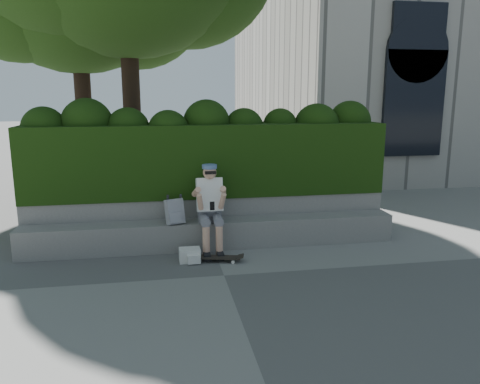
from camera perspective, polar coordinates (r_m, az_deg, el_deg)
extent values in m
plane|color=slate|center=(6.51, -1.96, -10.14)|extent=(80.00, 80.00, 0.00)
cube|color=gray|center=(7.61, -3.31, -5.08)|extent=(6.00, 0.45, 0.45)
cube|color=gray|center=(8.02, -3.73, -3.08)|extent=(6.00, 0.50, 0.75)
cube|color=black|center=(8.05, -4.00, 4.05)|extent=(6.00, 1.00, 1.20)
cylinder|color=black|center=(10.58, -12.94, 8.04)|extent=(0.38, 0.38, 3.58)
cylinder|color=black|center=(11.55, -18.30, 6.81)|extent=(0.37, 0.37, 3.09)
cube|color=slate|center=(7.46, -3.77, -2.75)|extent=(0.36, 0.26, 0.22)
cube|color=silver|center=(7.32, -3.74, -0.31)|extent=(0.40, 0.32, 0.55)
sphere|color=tan|center=(7.18, -3.72, 2.39)|extent=(0.21, 0.21, 0.21)
cylinder|color=slate|center=(7.19, -3.75, 3.12)|extent=(0.23, 0.23, 0.06)
cube|color=black|center=(7.00, -3.41, -1.70)|extent=(0.07, 0.02, 0.13)
cylinder|color=tan|center=(7.12, -4.14, -6.12)|extent=(0.11, 0.11, 0.47)
cylinder|color=tan|center=(7.14, -2.54, -6.04)|extent=(0.11, 0.11, 0.47)
cube|color=black|center=(7.13, -4.07, -7.76)|extent=(0.10, 0.26, 0.10)
cube|color=black|center=(7.15, -2.46, -7.67)|extent=(0.10, 0.26, 0.10)
cube|color=black|center=(7.00, -2.84, -7.95)|extent=(0.73, 0.34, 0.02)
cylinder|color=silver|center=(6.98, -4.95, -8.42)|extent=(0.05, 0.04, 0.05)
cylinder|color=silver|center=(7.12, -4.77, -8.00)|extent=(0.05, 0.04, 0.05)
cylinder|color=silver|center=(6.92, -0.85, -8.54)|extent=(0.05, 0.04, 0.05)
cylinder|color=silver|center=(7.07, -0.76, -8.12)|extent=(0.05, 0.04, 0.05)
cube|color=#ABACAF|center=(7.36, -7.96, -2.37)|extent=(0.30, 0.23, 0.39)
cube|color=silver|center=(7.03, -6.14, -7.64)|extent=(0.31, 0.22, 0.20)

